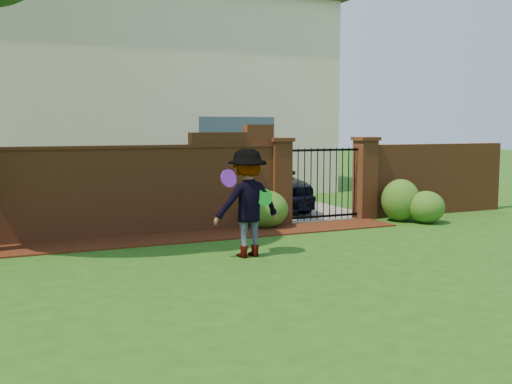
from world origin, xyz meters
name	(u,v)px	position (x,y,z in m)	size (l,w,h in m)	color
ground	(253,279)	(0.00, 0.00, -0.01)	(80.00, 80.00, 0.01)	#1D4812
mulch_bed	(132,241)	(-0.95, 3.34, 0.01)	(11.10, 1.08, 0.03)	black
brick_wall	(66,191)	(-2.01, 4.00, 0.93)	(8.70, 0.31, 2.16)	brown
brick_wall_return	(434,179)	(6.60, 4.00, 0.85)	(4.00, 0.25, 1.70)	brown
pillar_left	(279,181)	(2.40, 4.00, 0.96)	(0.50, 0.50, 1.88)	brown
pillar_right	(365,177)	(4.60, 4.00, 0.96)	(0.50, 0.50, 1.88)	brown
iron_gate	(324,184)	(3.50, 4.00, 0.85)	(1.78, 0.03, 1.60)	black
driveway	(251,201)	(3.50, 8.00, 0.01)	(3.20, 8.00, 0.01)	slate
house	(130,94)	(1.00, 12.00, 3.16)	(12.40, 6.40, 6.30)	beige
car	(262,181)	(3.10, 6.43, 0.72)	(1.70, 4.23, 1.44)	black
shrub_left	(265,209)	(1.94, 3.75, 0.40)	(0.97, 0.97, 0.80)	#205319
shrub_middle	(401,200)	(5.12, 3.35, 0.47)	(0.86, 0.86, 0.95)	#205319
shrub_right	(426,207)	(5.45, 2.88, 0.36)	(0.80, 0.80, 0.71)	#205319
man	(248,203)	(0.50, 1.32, 0.88)	(1.14, 0.66, 1.77)	gray
frisbee_purple	(229,178)	(0.07, 1.09, 1.32)	(0.29, 0.29, 0.03)	purple
frisbee_green	(264,197)	(0.74, 1.21, 0.98)	(0.28, 0.28, 0.03)	green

